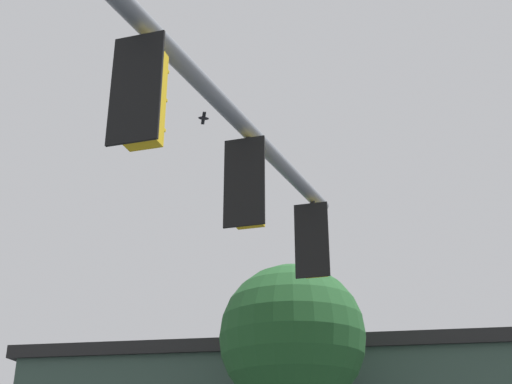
# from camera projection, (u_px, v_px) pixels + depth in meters

# --- Properties ---
(mast_arm) EXTENTS (1.29, 7.58, 0.22)m
(mast_arm) POSITION_uv_depth(u_px,v_px,m) (217.00, 99.00, 8.35)
(mast_arm) COLOR slate
(traffic_light_nearest_pole) EXTENTS (0.54, 0.49, 1.31)m
(traffic_light_nearest_pole) POSITION_uv_depth(u_px,v_px,m) (144.00, 96.00, 6.78)
(traffic_light_nearest_pole) COLOR black
(traffic_light_mid_inner) EXTENTS (0.54, 0.49, 1.31)m
(traffic_light_mid_inner) POSITION_uv_depth(u_px,v_px,m) (249.00, 186.00, 8.79)
(traffic_light_mid_inner) COLOR black
(traffic_light_mid_outer) EXTENTS (0.54, 0.49, 1.31)m
(traffic_light_mid_outer) POSITION_uv_depth(u_px,v_px,m) (314.00, 243.00, 10.80)
(traffic_light_mid_outer) COLOR black
(bird_flying) EXTENTS (0.20, 0.31, 0.11)m
(bird_flying) POSITION_uv_depth(u_px,v_px,m) (204.00, 118.00, 12.21)
(bird_flying) COLOR black
(tree_by_storefront) EXTENTS (2.84, 2.84, 6.17)m
(tree_by_storefront) POSITION_uv_depth(u_px,v_px,m) (292.00, 341.00, 13.13)
(tree_by_storefront) COLOR #4C3823
(tree_by_storefront) RESTS_ON ground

